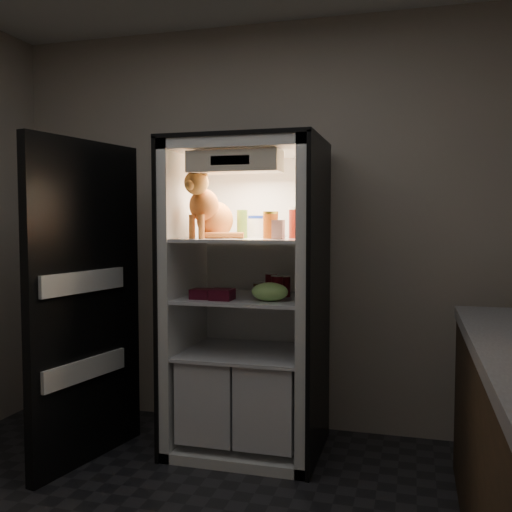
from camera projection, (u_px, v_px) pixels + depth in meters
The scene contains 16 objects.
room_shell at pixel (143, 159), 2.10m from camera, with size 3.60×3.60×3.60m.
refrigerator at pixel (249, 319), 3.48m from camera, with size 0.90×0.72×1.88m.
fridge_door at pixel (86, 304), 3.27m from camera, with size 0.23×0.87×1.85m.
tabby_cat at pixel (209, 211), 3.36m from camera, with size 0.35×0.42×0.43m.
parmesan_shaker at pixel (242, 224), 3.42m from camera, with size 0.06×0.06×0.17m.
mayo_tub at pixel (256, 226), 3.56m from camera, with size 0.10×0.10×0.14m.
salsa_jar at pixel (271, 225), 3.29m from camera, with size 0.09×0.09×0.16m.
pepper_jar at pixel (298, 223), 3.37m from camera, with size 0.11×0.11×0.18m.
cream_carton at pixel (278, 230), 3.18m from camera, with size 0.06×0.06×0.11m, color silver.
soda_can_a at pixel (271, 284), 3.45m from camera, with size 0.07×0.07×0.13m.
soda_can_b at pixel (285, 286), 3.40m from camera, with size 0.07×0.07×0.12m.
soda_can_c at pixel (277, 287), 3.32m from camera, with size 0.07×0.07×0.13m.
condiment_jar at pixel (258, 289), 3.46m from camera, with size 0.06×0.06×0.08m.
grape_bag at pixel (270, 292), 3.21m from camera, with size 0.21×0.15×0.11m, color #7EB454.
berry_box_left at pixel (202, 294), 3.31m from camera, with size 0.12×0.12×0.06m, color #4C0C1A.
berry_box_right at pixel (222, 294), 3.26m from camera, with size 0.13×0.13×0.06m, color #4C0C1A.
Camera 1 is at (0.97, -1.93, 1.39)m, focal length 40.00 mm.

